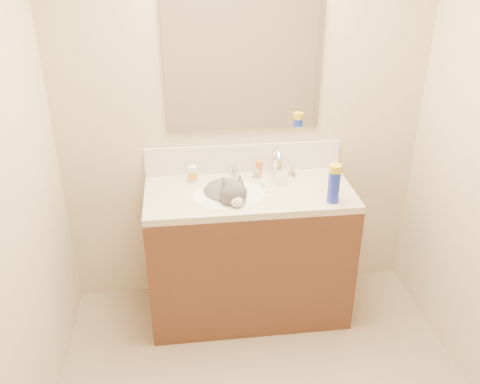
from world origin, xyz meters
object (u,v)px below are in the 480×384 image
object	(u,v)px
pill_bottle	(193,174)
faucet	(276,166)
silver_jar	(235,172)
cat	(227,197)
spray_can	(334,187)
vanity_cabinet	(249,256)
amber_bottle	(259,168)
basin	(229,205)

from	to	relation	value
pill_bottle	faucet	bearing A→B (deg)	-2.65
pill_bottle	silver_jar	bearing A→B (deg)	8.76
cat	spray_can	world-z (taller)	spray_can
faucet	vanity_cabinet	bearing A→B (deg)	-142.71
vanity_cabinet	pill_bottle	world-z (taller)	pill_bottle
pill_bottle	vanity_cabinet	bearing A→B (deg)	-26.83
pill_bottle	spray_can	world-z (taller)	spray_can
pill_bottle	amber_bottle	size ratio (longest dim) A/B	1.09
pill_bottle	spray_can	bearing A→B (deg)	-24.81
basin	amber_bottle	world-z (taller)	amber_bottle
amber_bottle	silver_jar	bearing A→B (deg)	-175.51
basin	silver_jar	bearing A→B (deg)	75.79
amber_bottle	cat	bearing A→B (deg)	-134.36
vanity_cabinet	silver_jar	bearing A→B (deg)	107.25
vanity_cabinet	pill_bottle	xyz separation A→B (m)	(-0.32, 0.16, 0.50)
basin	amber_bottle	size ratio (longest dim) A/B	5.00
silver_jar	amber_bottle	bearing A→B (deg)	4.49
cat	silver_jar	size ratio (longest dim) A/B	7.45
cat	amber_bottle	bearing A→B (deg)	33.46
cat	pill_bottle	size ratio (longest dim) A/B	4.34
basin	faucet	distance (m)	0.38
amber_bottle	basin	bearing A→B (deg)	-130.97
basin	cat	xyz separation A→B (m)	(-0.01, 0.02, 0.04)
vanity_cabinet	basin	xyz separation A→B (m)	(-0.12, -0.03, 0.38)
spray_can	cat	bearing A→B (deg)	162.74
faucet	amber_bottle	bearing A→B (deg)	140.68
faucet	silver_jar	distance (m)	0.26
pill_bottle	silver_jar	distance (m)	0.26
pill_bottle	amber_bottle	world-z (taller)	pill_bottle
faucet	cat	xyz separation A→B (m)	(-0.31, -0.15, -0.12)
faucet	amber_bottle	distance (m)	0.12
basin	cat	size ratio (longest dim) A/B	1.06
vanity_cabinet	amber_bottle	world-z (taller)	amber_bottle
silver_jar	spray_can	distance (m)	0.64
vanity_cabinet	basin	bearing A→B (deg)	-165.96
pill_bottle	silver_jar	xyz separation A→B (m)	(0.25, 0.04, -0.02)
faucet	cat	size ratio (longest dim) A/B	0.66
vanity_cabinet	silver_jar	size ratio (longest dim) A/B	20.98
silver_jar	basin	bearing A→B (deg)	-104.21
vanity_cabinet	amber_bottle	size ratio (longest dim) A/B	13.34
vanity_cabinet	faucet	world-z (taller)	faucet
faucet	pill_bottle	size ratio (longest dim) A/B	2.85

